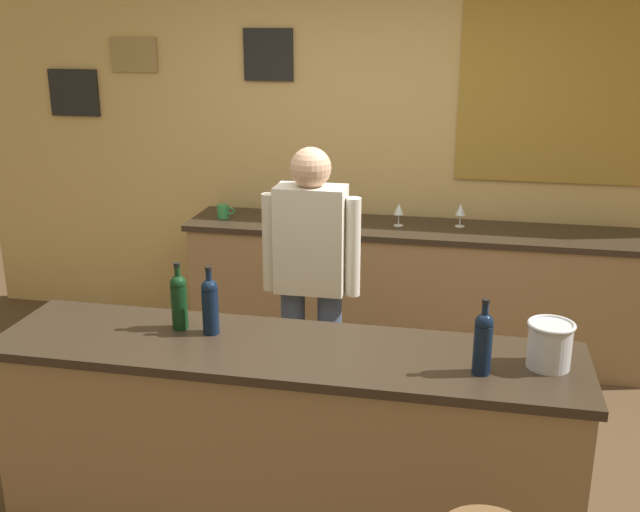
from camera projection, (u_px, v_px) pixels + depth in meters
ground_plane at (306, 480)px, 3.77m from camera, size 10.00×10.00×0.00m
back_wall at (372, 139)px, 5.22m from camera, size 6.00×0.09×2.80m
bar_counter at (286, 442)px, 3.26m from camera, size 2.49×0.60×0.92m
side_counter at (415, 290)px, 5.10m from camera, size 3.12×0.56×0.90m
bartender at (311, 276)px, 3.91m from camera, size 0.52×0.21×1.62m
wine_bottle_a at (179, 300)px, 3.26m from camera, size 0.07×0.07×0.31m
wine_bottle_b at (210, 304)px, 3.21m from camera, size 0.07×0.07×0.31m
wine_bottle_c at (483, 341)px, 2.85m from camera, size 0.07×0.07×0.31m
ice_bucket at (550, 344)px, 2.91m from camera, size 0.19×0.19×0.19m
wine_glass_a at (399, 210)px, 4.96m from camera, size 0.07×0.07×0.16m
wine_glass_b at (461, 211)px, 4.95m from camera, size 0.07×0.07×0.16m
coffee_mug at (223, 211)px, 5.18m from camera, size 0.13×0.08×0.09m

